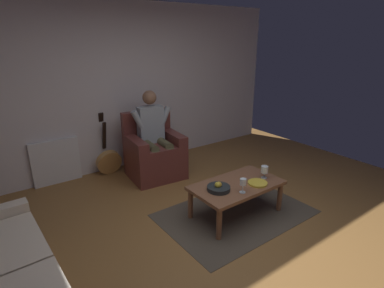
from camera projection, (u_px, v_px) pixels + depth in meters
name	position (u px, v px, depth m)	size (l,w,h in m)	color
ground_plane	(235.00, 240.00, 3.32)	(6.64, 6.64, 0.00)	olive
wall_back	(124.00, 88.00, 4.92)	(5.94, 0.06, 2.60)	silver
rug	(235.00, 213.00, 3.83)	(1.80, 1.22, 0.01)	#4C4337
armchair	(154.00, 154.00, 4.77)	(0.84, 0.77, 0.99)	brown
person_seated	(154.00, 132.00, 4.63)	(0.65, 0.59, 1.33)	#9199A0
coffee_table	(237.00, 188.00, 3.71)	(1.10, 0.63, 0.41)	brown
guitar	(109.00, 160.00, 4.88)	(0.39, 0.30, 0.97)	#B58143
radiator	(56.00, 162.00, 4.54)	(0.67, 0.06, 0.66)	white
wine_glass_near	(265.00, 170.00, 3.81)	(0.09, 0.09, 0.16)	silver
wine_glass_far	(243.00, 183.00, 3.45)	(0.07, 0.07, 0.17)	silver
fruit_bowl	(219.00, 188.00, 3.53)	(0.27, 0.27, 0.11)	#212628
decorative_dish	(258.00, 183.00, 3.68)	(0.23, 0.23, 0.02)	gold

